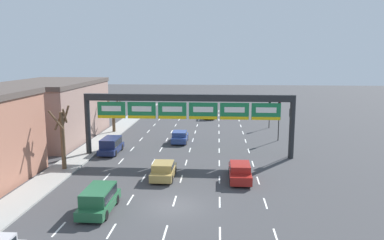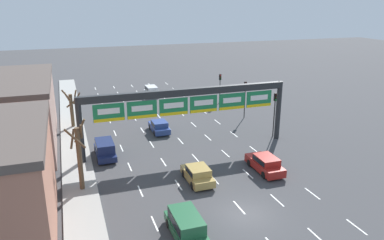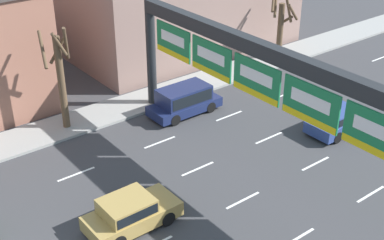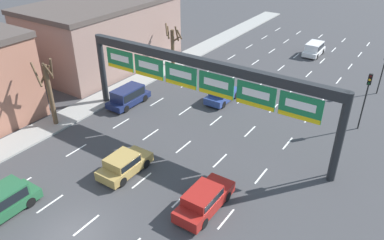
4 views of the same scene
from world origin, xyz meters
name	(u,v)px [view 2 (image 2 of 4)]	position (x,y,z in m)	size (l,w,h in m)	color
ground_plane	(245,214)	(0.00, 0.00, 0.00)	(220.00, 220.00, 0.00)	#3D3D3F
lane_dashes	(187,149)	(0.00, 13.50, 0.00)	(13.32, 67.00, 0.01)	white
sign_gantry	(188,102)	(0.00, 13.29, 5.24)	(21.96, 0.70, 6.59)	#232628
building_far	(3,113)	(-18.12, 20.81, 3.68)	(10.23, 17.20, 7.35)	gray
car_gold	(198,174)	(-1.55, 6.00, 0.78)	(1.90, 4.03, 1.47)	#A88947
suv_green	(186,224)	(-4.95, -1.17, 0.94)	(1.91, 4.51, 1.68)	#235B38
suv_white	(151,91)	(1.69, 37.43, 0.91)	(1.82, 3.96, 1.63)	silver
suv_navy	(105,148)	(-8.50, 14.11, 0.94)	(1.87, 4.40, 1.70)	#19234C
car_blue	(159,126)	(-1.51, 19.62, 0.75)	(1.84, 4.03, 1.41)	navy
car_red	(265,163)	(5.03, 5.99, 0.81)	(1.83, 4.59, 1.53)	maroon
traffic_light_near_gantry	(275,106)	(10.68, 14.07, 3.62)	(0.30, 0.35, 5.10)	black
traffic_light_mid_block	(245,92)	(10.68, 21.50, 3.53)	(0.30, 0.35, 4.96)	black
traffic_light_far_end	(220,82)	(10.65, 29.79, 3.19)	(0.30, 0.35, 4.46)	black
tree_bare_closest	(72,107)	(-11.12, 24.89, 2.66)	(2.22, 2.20, 4.70)	brown
tree_bare_second	(79,154)	(-11.10, 7.74, 3.27)	(1.77, 1.80, 5.94)	brown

